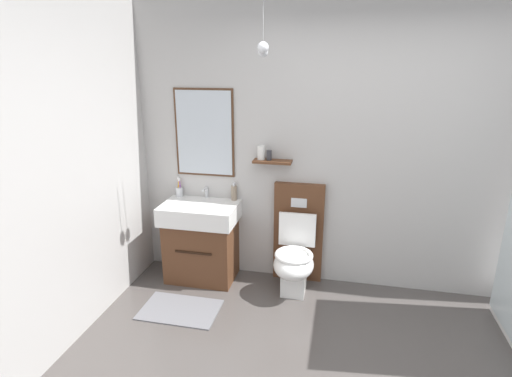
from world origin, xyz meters
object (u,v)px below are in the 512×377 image
toothbrush_cup (179,191)px  soap_dispenser (234,193)px  vanity_sink_left (201,239)px  toilet (296,251)px

toothbrush_cup → soap_dispenser: size_ratio=1.11×
vanity_sink_left → soap_dispenser: soap_dispenser is taller
toothbrush_cup → toilet: bearing=-7.5°
toilet → vanity_sink_left: bearing=-179.2°
vanity_sink_left → toilet: toilet is taller
vanity_sink_left → soap_dispenser: size_ratio=4.38×
vanity_sink_left → toothbrush_cup: (-0.28, 0.18, 0.43)m
toilet → soap_dispenser: size_ratio=5.54×
vanity_sink_left → soap_dispenser: bearing=32.3°
toilet → toothbrush_cup: size_ratio=4.99×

